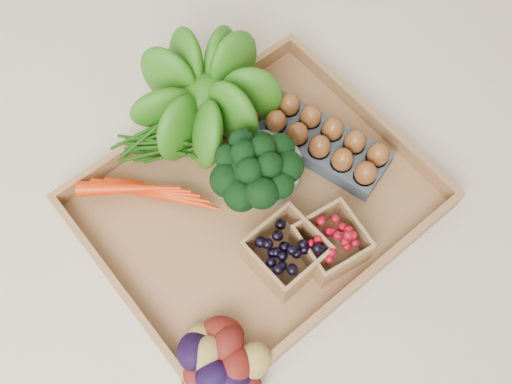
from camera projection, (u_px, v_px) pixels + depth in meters
ground at (256, 207)px, 1.01m from camera, size 4.00×4.00×0.00m
tray at (256, 205)px, 1.00m from camera, size 0.55×0.45×0.01m
carrots at (153, 192)px, 0.98m from camera, size 0.18×0.13×0.04m
lettuce at (203, 90)px, 0.99m from camera, size 0.17×0.17×0.17m
broccoli at (256, 182)px, 0.95m from camera, size 0.15×0.15×0.11m
cherry_bowl at (263, 168)px, 1.00m from camera, size 0.14×0.14×0.04m
egg_carton at (314, 140)px, 1.03m from camera, size 0.17×0.29×0.03m
potatoes at (221, 360)px, 0.84m from camera, size 0.15×0.15×0.09m
punnet_blackberry at (286, 252)px, 0.92m from camera, size 0.11×0.11×0.07m
punnet_raspberry at (331, 243)px, 0.93m from camera, size 0.11×0.11×0.07m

